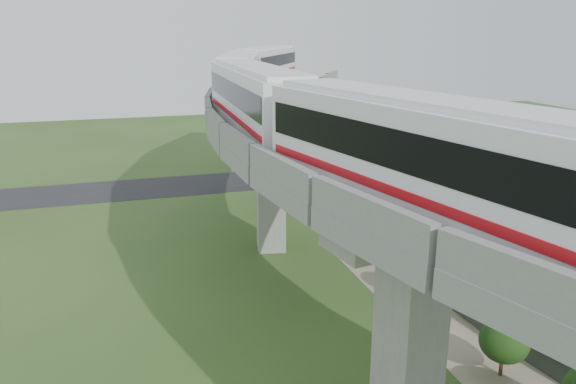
# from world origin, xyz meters

# --- Properties ---
(ground) EXTENTS (160.00, 160.00, 0.00)m
(ground) POSITION_xyz_m (0.00, 0.00, 0.00)
(ground) COLOR #314D1E
(ground) RESTS_ON ground
(dirt_lot) EXTENTS (18.00, 26.00, 0.04)m
(dirt_lot) POSITION_xyz_m (14.00, -2.00, 0.02)
(dirt_lot) COLOR gray
(dirt_lot) RESTS_ON ground
(asphalt_road) EXTENTS (60.00, 8.00, 0.03)m
(asphalt_road) POSITION_xyz_m (0.00, 30.00, 0.01)
(asphalt_road) COLOR #232326
(asphalt_road) RESTS_ON ground
(viaduct) EXTENTS (19.58, 73.98, 11.40)m
(viaduct) POSITION_xyz_m (3.84, 0.00, 9.05)
(viaduct) COLOR #99968E
(viaduct) RESTS_ON ground
(metro_train) EXTENTS (14.94, 60.72, 3.64)m
(metro_train) POSITION_xyz_m (0.92, 8.21, 12.31)
(metro_train) COLOR white
(metro_train) RESTS_ON ground
(fence) EXTENTS (3.87, 38.73, 1.50)m
(fence) POSITION_xyz_m (9.75, 0.00, 0.75)
(fence) COLOR #2D382D
(fence) RESTS_ON ground
(tree_0) EXTENTS (2.86, 2.86, 3.34)m
(tree_0) POSITION_xyz_m (11.08, 21.61, 2.12)
(tree_0) COLOR #382314
(tree_0) RESTS_ON ground
(tree_1) EXTENTS (2.37, 2.37, 2.69)m
(tree_1) POSITION_xyz_m (9.12, 18.61, 1.67)
(tree_1) COLOR #382314
(tree_1) RESTS_ON ground
(tree_2) EXTENTS (1.84, 1.84, 2.44)m
(tree_2) POSITION_xyz_m (7.65, 9.97, 1.65)
(tree_2) COLOR #382314
(tree_2) RESTS_ON ground
(tree_3) EXTENTS (1.99, 1.99, 3.21)m
(tree_3) POSITION_xyz_m (7.60, 6.11, 2.35)
(tree_3) COLOR #382314
(tree_3) RESTS_ON ground
(tree_4) EXTENTS (1.98, 1.98, 2.40)m
(tree_4) POSITION_xyz_m (7.05, 0.10, 1.55)
(tree_4) COLOR #382314
(tree_4) RESTS_ON ground
(tree_5) EXTENTS (2.31, 2.31, 2.82)m
(tree_5) POSITION_xyz_m (7.13, -8.39, 1.83)
(tree_5) COLOR #382314
(tree_5) RESTS_ON ground
(car_dark) EXTENTS (3.86, 2.00, 1.07)m
(car_dark) POSITION_xyz_m (11.22, 4.40, 0.57)
(car_dark) COLOR black
(car_dark) RESTS_ON dirt_lot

